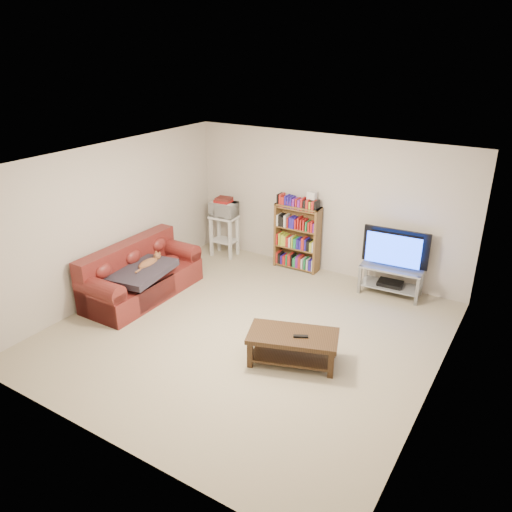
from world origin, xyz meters
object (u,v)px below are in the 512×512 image
Objects in this scene: sofa at (139,277)px; bookshelf at (297,236)px; tv_stand at (391,276)px; coffee_table at (293,342)px.

bookshelf is at bearing 52.97° from sofa.
sofa is 4.02m from tv_stand.
tv_stand is (3.41, 2.12, 0.02)m from sofa.
tv_stand is at bearing 59.94° from coffee_table.
sofa is 2.00× the size of tv_stand.
sofa is at bearing -152.42° from tv_stand.
coffee_table is (2.95, -0.35, -0.02)m from sofa.
coffee_table is 1.25× the size of tv_stand.
coffee_table is at bearing -7.04° from sofa.
coffee_table is 2.51m from tv_stand.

